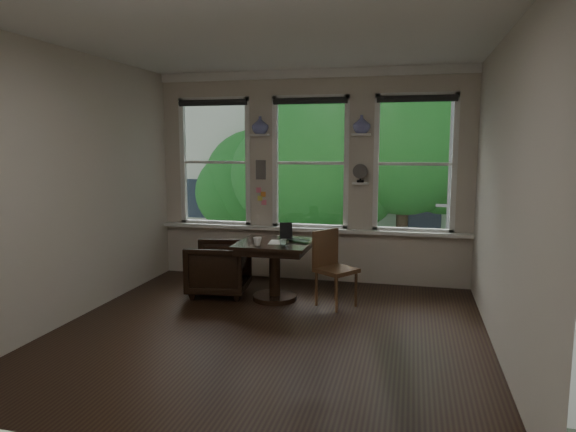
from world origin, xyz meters
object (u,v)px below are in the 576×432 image
(table, at_px, (275,271))
(laptop, at_px, (295,241))
(side_chair_right, at_px, (336,269))
(mug, at_px, (257,241))
(armchair_left, at_px, (218,268))

(table, height_order, laptop, laptop)
(side_chair_right, relative_size, mug, 8.72)
(side_chair_right, distance_m, laptop, 0.62)
(laptop, height_order, mug, mug)
(table, distance_m, laptop, 0.47)
(table, xyz_separation_m, armchair_left, (-0.79, 0.06, -0.03))
(armchair_left, relative_size, mug, 7.24)
(armchair_left, bearing_deg, table, 77.95)
(table, height_order, mug, mug)
(laptop, relative_size, mug, 3.20)
(side_chair_right, distance_m, mug, 1.02)
(mug, bearing_deg, table, 62.39)
(table, bearing_deg, side_chair_right, -5.81)
(armchair_left, relative_size, laptop, 2.27)
(laptop, distance_m, mug, 0.51)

